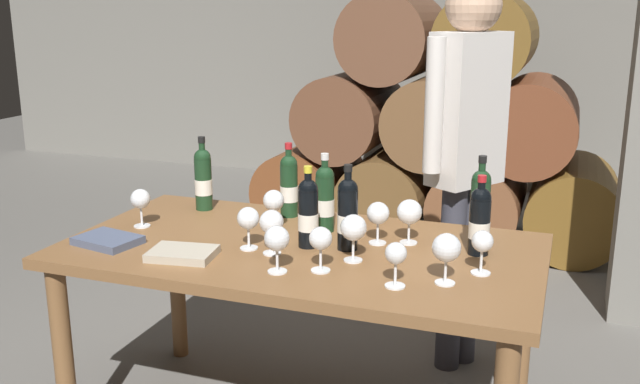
{
  "coord_description": "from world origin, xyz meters",
  "views": [
    {
      "loc": [
        0.88,
        -2.24,
        1.59
      ],
      "look_at": [
        0.0,
        0.2,
        0.91
      ],
      "focal_mm": 39.51,
      "sensor_mm": 36.0,
      "label": 1
    }
  ],
  "objects": [
    {
      "name": "wine_bottle_4",
      "position": [
        0.02,
        0.19,
        0.89
      ],
      "size": [
        0.07,
        0.07,
        0.3
      ],
      "color": "#19381E",
      "rests_on": "dining_table"
    },
    {
      "name": "wine_bottle_0",
      "position": [
        0.59,
        0.29,
        0.9
      ],
      "size": [
        0.07,
        0.07,
        0.32
      ],
      "color": "#19381E",
      "rests_on": "dining_table"
    },
    {
      "name": "dining_table",
      "position": [
        0.0,
        0.0,
        0.67
      ],
      "size": [
        1.7,
        0.9,
        0.76
      ],
      "color": "brown",
      "rests_on": "ground_plane"
    },
    {
      "name": "wine_bottle_5",
      "position": [
        0.17,
        0.02,
        0.89
      ],
      "size": [
        0.07,
        0.07,
        0.31
      ],
      "color": "black",
      "rests_on": "dining_table"
    },
    {
      "name": "wine_glass_2",
      "position": [
        0.55,
        -0.19,
        0.87
      ],
      "size": [
        0.09,
        0.09,
        0.16
      ],
      "color": "white",
      "rests_on": "dining_table"
    },
    {
      "name": "wine_glass_11",
      "position": [
        -0.17,
        0.14,
        0.87
      ],
      "size": [
        0.08,
        0.08,
        0.16
      ],
      "color": "white",
      "rests_on": "dining_table"
    },
    {
      "name": "tasting_notebook",
      "position": [
        -0.67,
        -0.22,
        0.77
      ],
      "size": [
        0.25,
        0.2,
        0.03
      ],
      "primitive_type": "cube",
      "rotation": [
        0.0,
        0.0,
        -0.19
      ],
      "color": "#4C5670",
      "rests_on": "dining_table"
    },
    {
      "name": "wine_bottle_6",
      "position": [
        -0.56,
        0.3,
        0.89
      ],
      "size": [
        0.07,
        0.07,
        0.31
      ],
      "color": "#19381E",
      "rests_on": "dining_table"
    },
    {
      "name": "wine_glass_10",
      "position": [
        0.36,
        0.16,
        0.88
      ],
      "size": [
        0.09,
        0.09,
        0.16
      ],
      "color": "white",
      "rests_on": "dining_table"
    },
    {
      "name": "barrel_stack",
      "position": [
        -0.0,
        2.6,
        0.72
      ],
      "size": [
        2.49,
        0.9,
        1.69
      ],
      "color": "brown",
      "rests_on": "ground_plane"
    },
    {
      "name": "wine_bottle_2",
      "position": [
        0.03,
        0.0,
        0.89
      ],
      "size": [
        0.07,
        0.07,
        0.3
      ],
      "color": "black",
      "rests_on": "dining_table"
    },
    {
      "name": "sommelier_presenting",
      "position": [
        0.46,
        0.75,
        1.04
      ],
      "size": [
        0.32,
        0.43,
        1.72
      ],
      "color": "#383842",
      "rests_on": "ground_plane"
    },
    {
      "name": "wine_bottle_3",
      "position": [
        0.61,
        0.13,
        0.88
      ],
      "size": [
        0.07,
        0.07,
        0.28
      ],
      "color": "black",
      "rests_on": "dining_table"
    },
    {
      "name": "wine_glass_9",
      "position": [
        -0.16,
        -0.1,
        0.87
      ],
      "size": [
        0.08,
        0.08,
        0.15
      ],
      "color": "white",
      "rests_on": "dining_table"
    },
    {
      "name": "wine_glass_0",
      "position": [
        0.02,
        -0.27,
        0.87
      ],
      "size": [
        0.08,
        0.08,
        0.16
      ],
      "color": "white",
      "rests_on": "dining_table"
    },
    {
      "name": "wine_glass_7",
      "position": [
        -0.06,
        -0.12,
        0.87
      ],
      "size": [
        0.08,
        0.08,
        0.16
      ],
      "color": "white",
      "rests_on": "dining_table"
    },
    {
      "name": "wine_glass_5",
      "position": [
        -0.67,
        0.0,
        0.87
      ],
      "size": [
        0.08,
        0.08,
        0.15
      ],
      "color": "white",
      "rests_on": "dining_table"
    },
    {
      "name": "cellar_back_wall",
      "position": [
        0.0,
        4.2,
        1.4
      ],
      "size": [
        10.0,
        0.24,
        2.8
      ],
      "primitive_type": "cube",
      "color": "slate",
      "rests_on": "ground_plane"
    },
    {
      "name": "wine_glass_6",
      "position": [
        0.64,
        -0.06,
        0.86
      ],
      "size": [
        0.07,
        0.07,
        0.14
      ],
      "color": "white",
      "rests_on": "dining_table"
    },
    {
      "name": "leather_ledger",
      "position": [
        -0.34,
        -0.25,
        0.77
      ],
      "size": [
        0.24,
        0.19,
        0.03
      ],
      "primitive_type": "cube",
      "rotation": [
        0.0,
        0.0,
        0.15
      ],
      "color": "#B2A893",
      "rests_on": "dining_table"
    },
    {
      "name": "wine_bottle_1",
      "position": [
        -0.18,
        0.33,
        0.89
      ],
      "size": [
        0.07,
        0.07,
        0.3
      ],
      "color": "#19381E",
      "rests_on": "dining_table"
    },
    {
      "name": "wine_glass_3",
      "position": [
        0.22,
        -0.09,
        0.87
      ],
      "size": [
        0.09,
        0.09,
        0.16
      ],
      "color": "white",
      "rests_on": "dining_table"
    },
    {
      "name": "wine_glass_4",
      "position": [
        0.41,
        -0.26,
        0.86
      ],
      "size": [
        0.07,
        0.07,
        0.14
      ],
      "color": "white",
      "rests_on": "dining_table"
    },
    {
      "name": "wine_glass_8",
      "position": [
        0.25,
        0.12,
        0.87
      ],
      "size": [
        0.08,
        0.08,
        0.16
      ],
      "color": "white",
      "rests_on": "dining_table"
    },
    {
      "name": "wine_glass_1",
      "position": [
        0.15,
        -0.22,
        0.87
      ],
      "size": [
        0.08,
        0.08,
        0.15
      ],
      "color": "white",
      "rests_on": "dining_table"
    }
  ]
}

